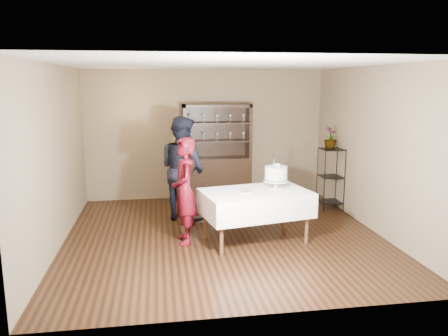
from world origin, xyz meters
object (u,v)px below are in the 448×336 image
at_px(woman, 185,191).
at_px(china_hutch, 217,168).
at_px(cake_table, 255,203).
at_px(plant_etagere, 331,176).
at_px(cake, 276,175).
at_px(man, 182,168).
at_px(potted_plant, 330,138).

bearing_deg(woman, china_hutch, 157.60).
height_order(china_hutch, cake_table, china_hutch).
distance_m(plant_etagere, cake_table, 2.39).
xyz_separation_m(china_hutch, cake, (0.60, -2.42, 0.35)).
bearing_deg(man, potted_plant, -125.19).
distance_m(china_hutch, plant_etagere, 2.33).
bearing_deg(woman, plant_etagere, 112.00).
distance_m(plant_etagere, potted_plant, 0.75).
relative_size(china_hutch, man, 1.07).
height_order(woman, cake, woman).
height_order(man, cake, man).
height_order(cake_table, woman, woman).
relative_size(china_hutch, plant_etagere, 1.67).
bearing_deg(cake_table, plant_etagere, 39.73).
xyz_separation_m(china_hutch, cake_table, (0.24, -2.58, -0.05)).
height_order(cake, potted_plant, potted_plant).
bearing_deg(china_hutch, cake_table, -84.57).
bearing_deg(potted_plant, plant_etagere, 8.77).
relative_size(china_hutch, potted_plant, 4.77).
relative_size(plant_etagere, cake_table, 0.68).
distance_m(china_hutch, cake, 2.52).
distance_m(man, cake, 1.82).
xyz_separation_m(plant_etagere, potted_plant, (-0.04, -0.01, 0.75)).
bearing_deg(cake, woman, -178.80).
bearing_deg(china_hutch, man, -122.11).
relative_size(woman, cake, 3.02).
xyz_separation_m(woman, potted_plant, (2.87, 1.39, 0.58)).
bearing_deg(man, cake, -169.10).
distance_m(china_hutch, potted_plant, 2.41).
height_order(plant_etagere, woman, woman).
relative_size(plant_etagere, cake, 2.22).
xyz_separation_m(woman, cake, (1.43, 0.03, 0.20)).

